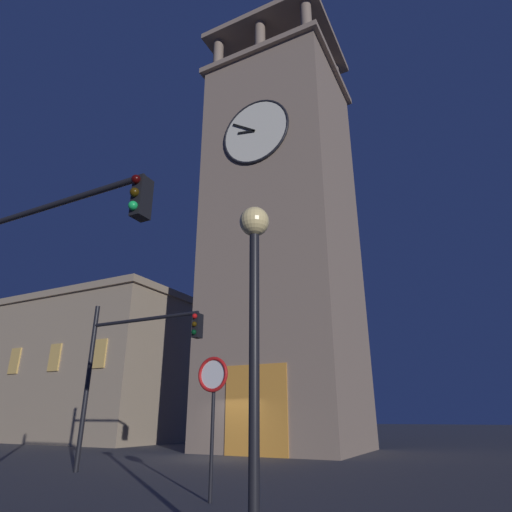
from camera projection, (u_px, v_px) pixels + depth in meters
name	position (u px, v px, depth m)	size (l,w,h in m)	color
ground_plane	(220.00, 459.00, 18.09)	(200.00, 200.00, 0.00)	#424247
clocktower	(282.00, 233.00, 26.17)	(8.33, 7.73, 29.53)	gray
adjacent_wing_building	(78.00, 368.00, 32.57)	(17.08, 7.87, 10.33)	gray
traffic_signal_near	(125.00, 355.00, 14.23)	(4.66, 0.41, 5.45)	black
traffic_signal_far	(16.00, 282.00, 8.17)	(4.68, 0.41, 6.09)	black
street_lamp	(254.00, 295.00, 5.90)	(0.44, 0.44, 4.58)	black
no_horn_sign	(213.00, 386.00, 9.55)	(0.78, 0.14, 2.95)	black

